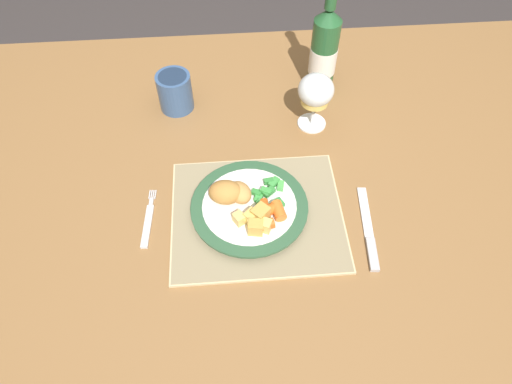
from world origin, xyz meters
name	(u,v)px	position (x,y,z in m)	size (l,w,h in m)	color
ground_plane	(271,305)	(0.00, 0.00, 0.00)	(6.00, 6.00, 0.00)	#383333
dining_table	(278,190)	(0.00, 0.00, 0.67)	(1.52, 1.03, 0.74)	olive
placemat	(257,215)	(-0.06, -0.12, 0.74)	(0.34, 0.29, 0.01)	#CCB789
dinner_plate	(249,208)	(-0.07, -0.11, 0.76)	(0.24, 0.24, 0.02)	white
breaded_croquettes	(231,192)	(-0.11, -0.09, 0.79)	(0.10, 0.07, 0.05)	tan
green_beans_pile	(268,192)	(-0.03, -0.09, 0.77)	(0.07, 0.08, 0.02)	#4CA84C
glazed_carrots	(270,214)	(-0.03, -0.14, 0.78)	(0.07, 0.08, 0.02)	#CC5119
fork	(148,222)	(-0.28, -0.12, 0.74)	(0.02, 0.14, 0.01)	silver
table_knife	(369,235)	(0.16, -0.18, 0.74)	(0.03, 0.20, 0.01)	silver
wine_glass	(316,92)	(0.09, 0.13, 0.84)	(0.08, 0.08, 0.14)	silver
bottle	(324,51)	(0.13, 0.26, 0.85)	(0.07, 0.07, 0.30)	#23562D
roast_potatoes	(256,220)	(-0.06, -0.15, 0.78)	(0.08, 0.06, 0.03)	gold
drinking_cup	(175,91)	(-0.23, 0.22, 0.79)	(0.08, 0.08, 0.09)	#385684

